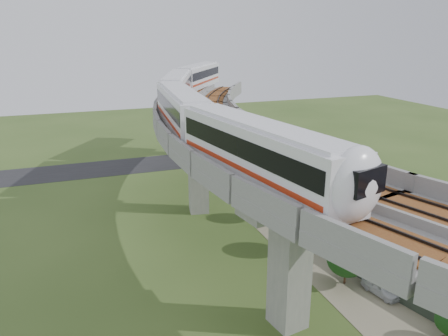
% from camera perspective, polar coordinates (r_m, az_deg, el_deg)
% --- Properties ---
extents(ground, '(160.00, 160.00, 0.00)m').
position_cam_1_polar(ground, '(39.54, -0.16, -11.31)').
color(ground, '#3B5321').
rests_on(ground, ground).
extents(dirt_lot, '(18.00, 26.00, 0.04)m').
position_cam_1_polar(dirt_lot, '(44.26, 18.32, -8.93)').
color(dirt_lot, gray).
rests_on(dirt_lot, ground).
extents(asphalt_road, '(60.00, 8.00, 0.03)m').
position_cam_1_polar(asphalt_road, '(66.50, -8.90, 0.62)').
color(asphalt_road, '#232326').
rests_on(asphalt_road, ground).
extents(viaduct, '(19.58, 73.98, 11.40)m').
position_cam_1_polar(viaduct, '(37.49, 5.37, 1.95)').
color(viaduct, '#99968E').
rests_on(viaduct, ground).
extents(metro_train, '(17.54, 60.07, 3.64)m').
position_cam_1_polar(metro_train, '(46.88, -3.32, 9.18)').
color(metro_train, silver).
rests_on(metro_train, ground).
extents(fence, '(3.87, 38.73, 1.50)m').
position_cam_1_polar(fence, '(43.10, 12.27, -8.06)').
color(fence, '#2D382D').
rests_on(fence, ground).
extents(tree_0, '(2.96, 2.96, 3.26)m').
position_cam_1_polar(tree_0, '(61.77, 2.58, 1.43)').
color(tree_0, '#382314').
rests_on(tree_0, ground).
extents(tree_1, '(2.85, 2.85, 3.13)m').
position_cam_1_polar(tree_1, '(54.97, 2.32, -0.71)').
color(tree_1, '#382314').
rests_on(tree_1, ground).
extents(tree_2, '(2.77, 2.77, 3.80)m').
position_cam_1_polar(tree_2, '(45.53, 5.15, -3.74)').
color(tree_2, '#382314').
rests_on(tree_2, ground).
extents(tree_3, '(3.14, 3.14, 4.05)m').
position_cam_1_polar(tree_3, '(39.28, 9.28, -7.33)').
color(tree_3, '#382314').
rests_on(tree_3, ground).
extents(tree_4, '(3.03, 3.03, 3.38)m').
position_cam_1_polar(tree_4, '(35.81, 15.71, -11.49)').
color(tree_4, '#382314').
rests_on(tree_4, ground).
extents(car_white, '(1.78, 3.30, 1.07)m').
position_cam_1_polar(car_white, '(36.03, 19.83, -14.50)').
color(car_white, silver).
rests_on(car_white, dirt_lot).
extents(car_red, '(4.13, 2.20, 1.29)m').
position_cam_1_polar(car_red, '(46.08, 23.96, -7.61)').
color(car_red, '#9C0E12').
rests_on(car_red, dirt_lot).
extents(car_dark, '(5.13, 3.55, 1.38)m').
position_cam_1_polar(car_dark, '(44.30, 13.58, -7.46)').
color(car_dark, black).
rests_on(car_dark, dirt_lot).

